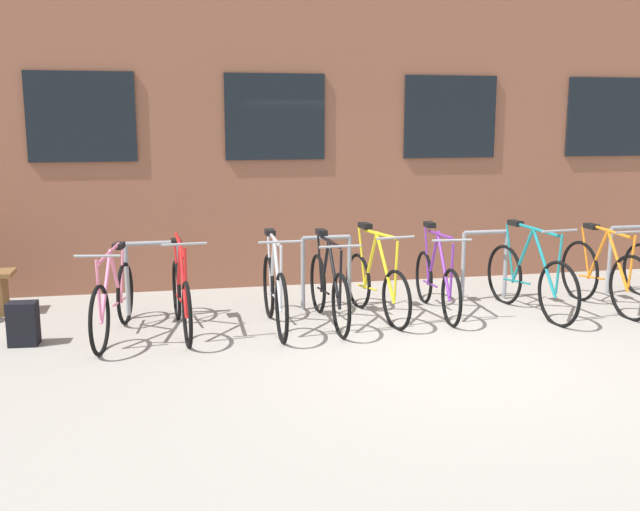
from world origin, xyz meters
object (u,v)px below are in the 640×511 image
bicycle_purple (437,281)px  bicycle_black (329,289)px  bicycle_yellow (376,285)px  backpack (23,324)px  bicycle_silver (275,292)px  bicycle_orange (604,276)px  bicycle_pink (113,301)px  bicycle_red (181,296)px  bicycle_teal (530,279)px

bicycle_purple → bicycle_black: (-1.32, -0.17, 0.01)m
bicycle_black → bicycle_yellow: 0.59m
bicycle_yellow → backpack: (-3.72, -0.30, -0.16)m
bicycle_silver → backpack: bicycle_silver is taller
bicycle_orange → bicycle_pink: bicycle_orange is taller
bicycle_red → bicycle_silver: (0.98, -0.09, 0.02)m
bicycle_black → bicycle_pink: size_ratio=0.99×
bicycle_teal → bicycle_silver: bicycle_teal is taller
bicycle_black → bicycle_orange: bicycle_orange is taller
bicycle_pink → backpack: 0.88m
bicycle_purple → bicycle_orange: size_ratio=1.00×
bicycle_yellow → bicycle_silver: bicycle_yellow is taller
bicycle_black → backpack: size_ratio=3.98×
bicycle_orange → bicycle_silver: bearing=-179.9°
backpack → bicycle_yellow: bearing=9.3°
bicycle_teal → bicycle_red: 3.95m
bicycle_teal → backpack: (-5.50, -0.10, -0.18)m
bicycle_orange → bicycle_silver: (-3.92, -0.01, -0.00)m
bicycle_teal → bicycle_pink: size_ratio=1.02×
bicycle_yellow → bicycle_pink: bearing=-176.3°
bicycle_orange → bicycle_pink: 5.60m
bicycle_teal → bicycle_yellow: bearing=173.5°
bicycle_purple → bicycle_teal: 1.07m
bicycle_black → backpack: bearing=-176.8°
bicycle_yellow → bicycle_silver: size_ratio=0.96×
bicycle_teal → bicycle_yellow: 1.79m
bicycle_black → bicycle_pink: bicycle_black is taller
bicycle_teal → bicycle_silver: 2.97m
bicycle_pink → backpack: bicycle_pink is taller
bicycle_orange → bicycle_silver: bicycle_silver is taller
bicycle_purple → bicycle_red: size_ratio=0.97×
bicycle_yellow → bicycle_silver: bearing=-170.4°
bicycle_black → bicycle_yellow: bicycle_yellow is taller
bicycle_red → bicycle_silver: bicycle_red is taller
bicycle_red → bicycle_yellow: size_ratio=1.07×
bicycle_purple → bicycle_yellow: 0.74m
bicycle_teal → bicycle_red: size_ratio=1.01×
bicycle_teal → bicycle_red: bearing=178.6°
bicycle_pink → bicycle_orange: bearing=-0.1°
bicycle_black → bicycle_silver: size_ratio=1.02×
bicycle_yellow → bicycle_red: bearing=-177.1°
bicycle_yellow → bicycle_teal: bearing=-6.5°
backpack → bicycle_red: bearing=11.7°
bicycle_orange → bicycle_silver: size_ratio=1.00×
bicycle_pink → bicycle_silver: bearing=-0.5°
bicycle_red → bicycle_purple: bearing=3.0°
bicycle_pink → bicycle_black: bearing=1.3°
bicycle_red → bicycle_yellow: bearing=2.9°
bicycle_purple → backpack: 4.48m
bicycle_yellow → backpack: bicycle_yellow is taller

